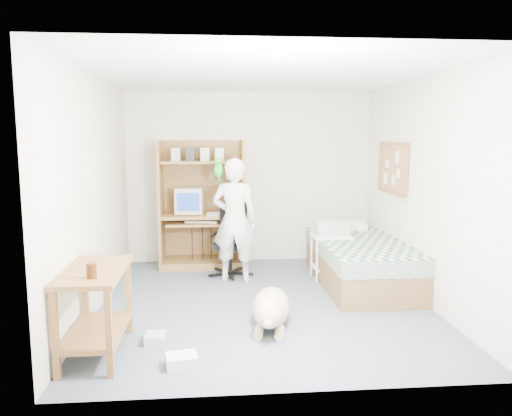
# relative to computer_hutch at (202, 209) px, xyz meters

# --- Properties ---
(floor) EXTENTS (4.00, 4.00, 0.00)m
(floor) POSITION_rel_computer_hutch_xyz_m (0.70, -1.74, -0.82)
(floor) COLOR #4E5869
(floor) RESTS_ON ground
(wall_back) EXTENTS (3.60, 0.02, 2.50)m
(wall_back) POSITION_rel_computer_hutch_xyz_m (0.70, 0.26, 0.43)
(wall_back) COLOR beige
(wall_back) RESTS_ON floor
(wall_right) EXTENTS (0.02, 4.00, 2.50)m
(wall_right) POSITION_rel_computer_hutch_xyz_m (2.50, -1.74, 0.43)
(wall_right) COLOR beige
(wall_right) RESTS_ON floor
(wall_left) EXTENTS (0.02, 4.00, 2.50)m
(wall_left) POSITION_rel_computer_hutch_xyz_m (-1.10, -1.74, 0.43)
(wall_left) COLOR beige
(wall_left) RESTS_ON floor
(ceiling) EXTENTS (3.60, 4.00, 0.02)m
(ceiling) POSITION_rel_computer_hutch_xyz_m (0.70, -1.74, 1.68)
(ceiling) COLOR white
(ceiling) RESTS_ON wall_back
(computer_hutch) EXTENTS (1.20, 0.63, 1.80)m
(computer_hutch) POSITION_rel_computer_hutch_xyz_m (0.00, 0.00, 0.00)
(computer_hutch) COLOR brown
(computer_hutch) RESTS_ON floor
(bed) EXTENTS (1.02, 2.02, 0.66)m
(bed) POSITION_rel_computer_hutch_xyz_m (2.00, -1.12, -0.53)
(bed) COLOR brown
(bed) RESTS_ON floor
(side_desk) EXTENTS (0.50, 1.00, 0.75)m
(side_desk) POSITION_rel_computer_hutch_xyz_m (-0.85, -2.94, -0.33)
(side_desk) COLOR brown
(side_desk) RESTS_ON floor
(corkboard) EXTENTS (0.04, 0.94, 0.66)m
(corkboard) POSITION_rel_computer_hutch_xyz_m (2.47, -0.84, 0.63)
(corkboard) COLOR #9B6845
(corkboard) RESTS_ON wall_right
(office_chair) EXTENTS (0.54, 0.54, 0.96)m
(office_chair) POSITION_rel_computer_hutch_xyz_m (0.39, -0.54, -0.48)
(office_chair) COLOR black
(office_chair) RESTS_ON floor
(person) EXTENTS (0.66, 0.52, 1.59)m
(person) POSITION_rel_computer_hutch_xyz_m (0.43, -0.84, -0.03)
(person) COLOR white
(person) RESTS_ON floor
(parrot) EXTENTS (0.12, 0.20, 0.32)m
(parrot) POSITION_rel_computer_hutch_xyz_m (0.23, -0.82, 0.63)
(parrot) COLOR #148E26
(parrot) RESTS_ON person
(dog) EXTENTS (0.49, 1.14, 0.43)m
(dog) POSITION_rel_computer_hutch_xyz_m (0.71, -2.45, -0.63)
(dog) COLOR #D1BC8C
(dog) RESTS_ON floor
(printer_cart) EXTENTS (0.50, 0.40, 0.59)m
(printer_cart) POSITION_rel_computer_hutch_xyz_m (1.68, -0.84, -0.43)
(printer_cart) COLOR white
(printer_cart) RESTS_ON floor
(printer) EXTENTS (0.43, 0.33, 0.18)m
(printer) POSITION_rel_computer_hutch_xyz_m (1.68, -0.84, -0.14)
(printer) COLOR #ACACA7
(printer) RESTS_ON printer_cart
(crt_monitor) EXTENTS (0.42, 0.44, 0.37)m
(crt_monitor) POSITION_rel_computer_hutch_xyz_m (-0.17, 0.01, 0.13)
(crt_monitor) COLOR beige
(crt_monitor) RESTS_ON computer_hutch
(keyboard) EXTENTS (0.47, 0.24, 0.03)m
(keyboard) POSITION_rel_computer_hutch_xyz_m (-0.01, -0.16, -0.15)
(keyboard) COLOR beige
(keyboard) RESTS_ON computer_hutch
(pencil_cup) EXTENTS (0.08, 0.08, 0.12)m
(pencil_cup) POSITION_rel_computer_hutch_xyz_m (0.32, -0.09, -0.00)
(pencil_cup) COLOR gold
(pencil_cup) RESTS_ON computer_hutch
(drink_glass) EXTENTS (0.08, 0.08, 0.12)m
(drink_glass) POSITION_rel_computer_hutch_xyz_m (-0.80, -3.22, -0.01)
(drink_glass) COLOR #3E1C0A
(drink_glass) RESTS_ON side_desk
(floor_box_a) EXTENTS (0.28, 0.24, 0.10)m
(floor_box_a) POSITION_rel_computer_hutch_xyz_m (-0.11, -3.25, -0.77)
(floor_box_a) COLOR white
(floor_box_a) RESTS_ON floor
(floor_box_b) EXTENTS (0.18, 0.22, 0.08)m
(floor_box_b) POSITION_rel_computer_hutch_xyz_m (-0.38, -2.74, -0.78)
(floor_box_b) COLOR #B9B8B3
(floor_box_b) RESTS_ON floor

